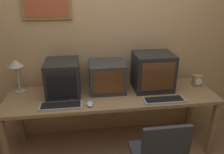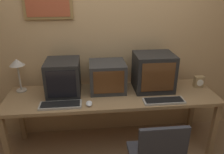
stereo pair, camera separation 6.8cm
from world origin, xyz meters
TOP-DOWN VIEW (x-y plane):
  - wall_back at (-0.00, 1.34)m, footprint 8.00×0.08m
  - desk at (0.00, 0.93)m, footprint 2.37×0.65m
  - monitor_left at (-0.54, 1.01)m, footprint 0.37×0.40m
  - monitor_center at (-0.04, 1.06)m, footprint 0.41×0.38m
  - monitor_right at (0.50, 1.03)m, footprint 0.45×0.38m
  - keyboard_main at (-0.55, 0.73)m, footprint 0.43×0.16m
  - keyboard_side at (0.53, 0.70)m, footprint 0.44×0.15m
  - mouse_near_keyboard at (-0.26, 0.71)m, footprint 0.07×0.11m
  - desk_clock at (1.07, 1.01)m, footprint 0.11×0.07m
  - desk_lamp at (-1.05, 1.13)m, footprint 0.17×0.17m

SIDE VIEW (x-z plane):
  - desk at x=0.00m, z-range 0.30..1.04m
  - keyboard_main at x=-0.55m, z-range 0.74..0.76m
  - keyboard_side at x=0.53m, z-range 0.74..0.76m
  - mouse_near_keyboard at x=-0.26m, z-range 0.74..0.78m
  - desk_clock at x=1.07m, z-range 0.74..0.88m
  - monitor_center at x=-0.04m, z-range 0.74..1.08m
  - monitor_left at x=-0.54m, z-range 0.74..1.13m
  - monitor_right at x=0.50m, z-range 0.74..1.17m
  - desk_lamp at x=-1.05m, z-range 0.86..1.25m
  - wall_back at x=0.00m, z-range 0.00..2.60m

